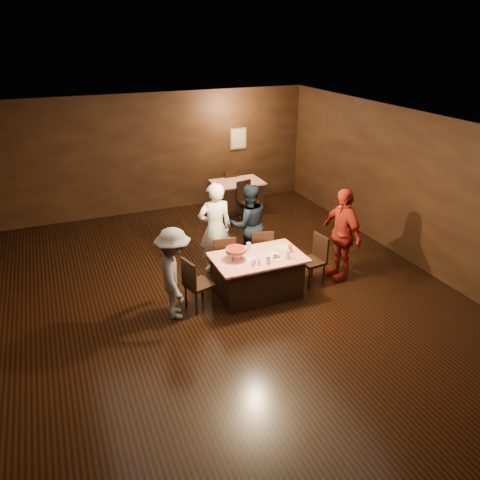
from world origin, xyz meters
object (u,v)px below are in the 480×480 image
(glass_front_left, at_px, (268,260))
(glass_back, at_px, (249,247))
(chair_far_right, at_px, (261,251))
(chair_back_near, at_px, (248,201))
(glass_front_right, at_px, (288,254))
(chair_end_left, at_px, (199,283))
(diner_grey_knit, at_px, (174,274))
(chair_back_far, at_px, (229,186))
(diner_navy_hoodie, at_px, (248,224))
(glass_amber, at_px, (290,248))
(plate_empty, at_px, (282,248))
(chair_far_left, at_px, (222,258))
(pizza_stand, at_px, (236,250))
(diner_red_shirt, at_px, (342,234))
(main_table, at_px, (258,276))
(diner_white_jacket, at_px, (215,228))
(chair_end_right, at_px, (312,261))

(glass_front_left, xyz_separation_m, glass_back, (-0.10, 0.60, 0.00))
(chair_far_right, relative_size, chair_back_near, 1.00)
(glass_front_right, bearing_deg, chair_end_left, 170.84)
(diner_grey_knit, bearing_deg, glass_front_right, -85.74)
(chair_back_far, xyz_separation_m, diner_navy_hoodie, (-0.95, -3.51, 0.36))
(chair_back_far, distance_m, glass_amber, 4.88)
(glass_front_left, bearing_deg, plate_empty, 41.99)
(chair_far_right, distance_m, diner_navy_hoodie, 0.63)
(chair_end_left, bearing_deg, glass_front_left, -119.50)
(chair_far_left, xyz_separation_m, chair_end_left, (-0.70, -0.75, 0.00))
(pizza_stand, relative_size, glass_front_right, 2.71)
(chair_far_left, relative_size, chair_far_right, 1.00)
(glass_front_right, bearing_deg, diner_grey_knit, 175.20)
(plate_empty, bearing_deg, pizza_stand, -173.99)
(glass_back, bearing_deg, chair_end_left, -164.05)
(chair_back_far, height_order, glass_front_left, chair_back_far)
(glass_amber, bearing_deg, glass_front_left, -155.56)
(diner_red_shirt, bearing_deg, diner_navy_hoodie, -134.69)
(chair_far_right, relative_size, glass_amber, 6.79)
(glass_front_left, xyz_separation_m, glass_front_right, (0.40, 0.05, 0.00))
(main_table, height_order, glass_front_right, glass_front_right)
(diner_red_shirt, xyz_separation_m, glass_front_left, (-1.69, -0.34, -0.05))
(chair_back_near, relative_size, glass_amber, 6.79)
(diner_white_jacket, distance_m, pizza_stand, 1.13)
(plate_empty, relative_size, glass_back, 1.79)
(chair_end_left, bearing_deg, diner_red_shirt, -104.17)
(chair_far_right, xyz_separation_m, chair_back_far, (0.91, 4.02, 0.00))
(main_table, xyz_separation_m, glass_back, (-0.05, 0.30, 0.46))
(chair_end_right, bearing_deg, diner_navy_hoodie, -157.16)
(chair_back_near, distance_m, diner_grey_knit, 4.56)
(chair_far_right, relative_size, glass_front_left, 6.79)
(main_table, distance_m, chair_back_near, 3.71)
(chair_back_far, bearing_deg, pizza_stand, 66.41)
(chair_end_right, bearing_deg, chair_back_near, 168.98)
(main_table, bearing_deg, chair_far_left, 118.07)
(diner_grey_knit, xyz_separation_m, plate_empty, (2.08, 0.23, -0.01))
(diner_navy_hoodie, bearing_deg, chair_end_left, 44.97)
(chair_far_left, bearing_deg, diner_navy_hoodie, -142.29)
(chair_end_left, relative_size, diner_red_shirt, 0.53)
(glass_front_right, bearing_deg, chair_back_near, 76.95)
(diner_navy_hoodie, relative_size, glass_front_right, 11.94)
(chair_end_left, bearing_deg, plate_empty, -99.69)
(chair_end_left, bearing_deg, chair_far_left, -57.91)
(chair_far_left, bearing_deg, plate_empty, 151.65)
(chair_end_right, bearing_deg, chair_far_right, -144.49)
(chair_far_left, relative_size, glass_front_left, 6.79)
(chair_end_right, bearing_deg, glass_amber, -91.81)
(main_table, xyz_separation_m, glass_front_right, (0.45, -0.25, 0.46))
(chair_far_right, xyz_separation_m, glass_front_left, (-0.35, -1.05, 0.37))
(plate_empty, relative_size, glass_amber, 1.79)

